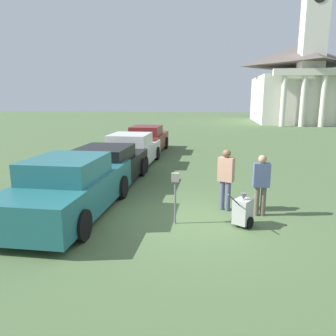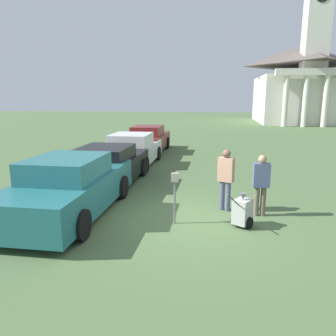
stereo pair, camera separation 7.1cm
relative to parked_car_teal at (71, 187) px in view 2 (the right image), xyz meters
The scene contains 10 objects.
ground_plane 3.24m from the parked_car_teal, ahead, with size 120.00×120.00×0.00m, color #4C663D.
parked_car_teal is the anchor object (origin of this frame).
parked_car_black 3.00m from the parked_car_teal, 90.00° to the left, with size 2.08×4.95×1.41m.
parked_car_white 6.52m from the parked_car_teal, 90.00° to the left, with size 2.10×4.65×1.46m.
parked_car_maroon 10.20m from the parked_car_teal, 90.00° to the left, with size 1.95×4.68×1.49m.
parking_meter 2.85m from the parked_car_teal, ahead, with size 0.18×0.09×1.29m.
person_worker 4.19m from the parked_car_teal, 12.37° to the left, with size 0.47×0.37×1.71m.
person_supervisor 5.03m from the parked_car_teal, ahead, with size 0.43×0.24×1.64m.
equipment_cart 4.49m from the parked_car_teal, ahead, with size 0.69×0.94×1.00m.
church 37.56m from the parked_car_teal, 68.15° to the left, with size 10.10×13.20×20.15m.
Camera 2 is at (0.62, -7.92, 3.10)m, focal length 35.00 mm.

